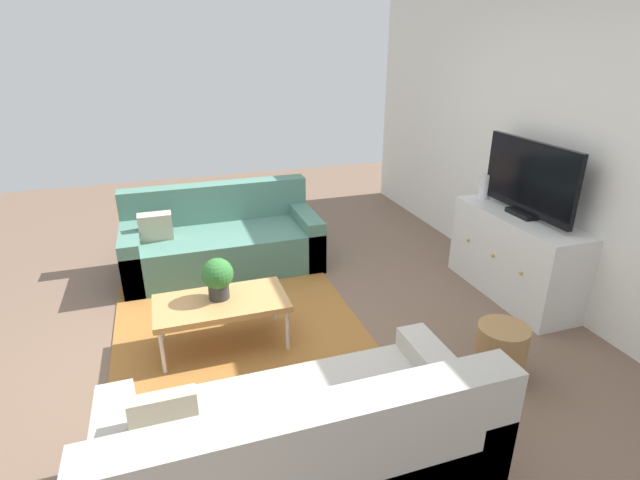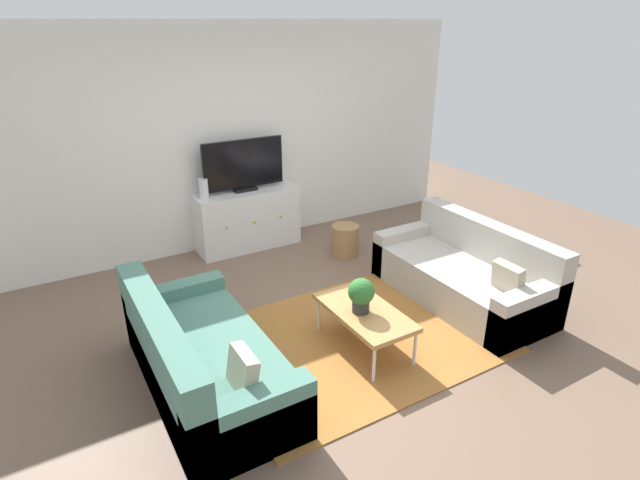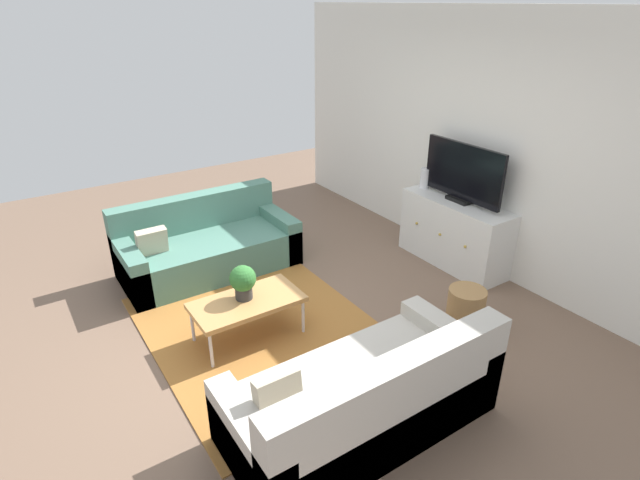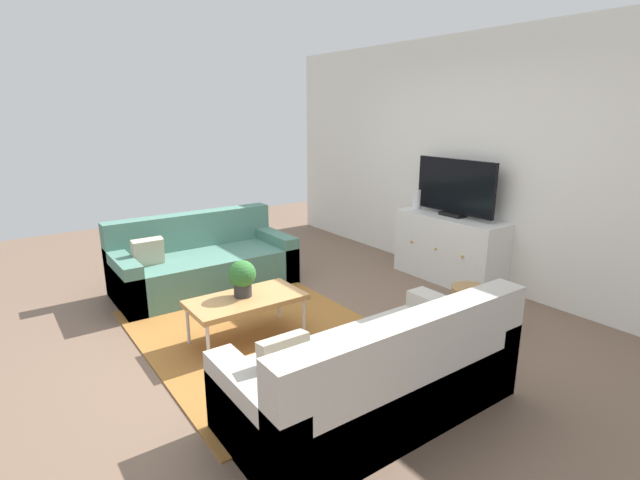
# 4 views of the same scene
# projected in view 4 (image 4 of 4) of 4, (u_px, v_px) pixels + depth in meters

# --- Properties ---
(ground_plane) EXTENTS (10.00, 10.00, 0.00)m
(ground_plane) POSITION_uv_depth(u_px,v_px,m) (277.00, 331.00, 4.24)
(ground_plane) COLOR brown
(wall_back) EXTENTS (6.40, 0.12, 2.70)m
(wall_back) POSITION_uv_depth(u_px,v_px,m) (472.00, 161.00, 5.32)
(wall_back) COLOR silver
(wall_back) RESTS_ON ground_plane
(area_rug) EXTENTS (2.50, 1.90, 0.01)m
(area_rug) POSITION_uv_depth(u_px,v_px,m) (263.00, 335.00, 4.16)
(area_rug) COLOR #9E662D
(area_rug) RESTS_ON ground_plane
(couch_left_side) EXTENTS (0.88, 1.87, 0.79)m
(couch_left_side) POSITION_uv_depth(u_px,v_px,m) (202.00, 264.00, 5.24)
(couch_left_side) COLOR #4C7A6B
(couch_left_side) RESTS_ON ground_plane
(couch_right_side) EXTENTS (0.88, 1.87, 0.79)m
(couch_right_side) POSITION_uv_depth(u_px,v_px,m) (379.00, 380.00, 2.98)
(couch_right_side) COLOR #B2ADA3
(couch_right_side) RESTS_ON ground_plane
(coffee_table) EXTENTS (0.50, 0.95, 0.39)m
(coffee_table) POSITION_uv_depth(u_px,v_px,m) (246.00, 301.00, 3.98)
(coffee_table) COLOR #B7844C
(coffee_table) RESTS_ON ground_plane
(potted_plant) EXTENTS (0.23, 0.23, 0.31)m
(potted_plant) POSITION_uv_depth(u_px,v_px,m) (242.00, 277.00, 3.96)
(potted_plant) COLOR #2D2D2D
(potted_plant) RESTS_ON coffee_table
(tv_console) EXTENTS (1.29, 0.47, 0.75)m
(tv_console) POSITION_uv_depth(u_px,v_px,m) (449.00, 248.00, 5.42)
(tv_console) COLOR silver
(tv_console) RESTS_ON ground_plane
(flat_screen_tv) EXTENTS (1.02, 0.16, 0.63)m
(flat_screen_tv) POSITION_uv_depth(u_px,v_px,m) (455.00, 188.00, 5.25)
(flat_screen_tv) COLOR black
(flat_screen_tv) RESTS_ON tv_console
(glass_vase) EXTENTS (0.11, 0.11, 0.23)m
(glass_vase) POSITION_uv_depth(u_px,v_px,m) (417.00, 199.00, 5.70)
(glass_vase) COLOR silver
(glass_vase) RESTS_ON tv_console
(wicker_basket) EXTENTS (0.34, 0.34, 0.38)m
(wicker_basket) POSITION_uv_depth(u_px,v_px,m) (470.00, 308.00, 4.26)
(wicker_basket) COLOR #9E7547
(wicker_basket) RESTS_ON ground_plane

